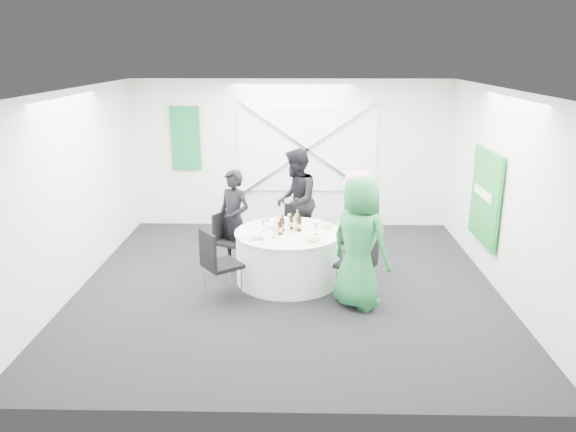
{
  "coord_description": "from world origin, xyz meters",
  "views": [
    {
      "loc": [
        0.17,
        -7.57,
        3.31
      ],
      "look_at": [
        0.0,
        0.2,
        1.0
      ],
      "focal_mm": 35.0,
      "sensor_mm": 36.0,
      "label": 1
    }
  ],
  "objects_px": {
    "person_woman_pink": "(357,220)",
    "green_water_bottle": "(297,222)",
    "chair_back": "(295,226)",
    "chair_back_left": "(226,236)",
    "banquet_table": "(288,256)",
    "chair_front_right": "(362,259)",
    "person_woman_green": "(360,243)",
    "person_man_back": "(296,201)",
    "chair_back_right": "(348,233)",
    "clear_water_bottle": "(277,227)",
    "chair_front_left": "(216,259)",
    "person_man_back_left": "(234,219)"
  },
  "relations": [
    {
      "from": "person_man_back_left",
      "to": "person_man_back",
      "type": "bearing_deg",
      "value": 70.62
    },
    {
      "from": "chair_back_left",
      "to": "person_man_back_left",
      "type": "xyz_separation_m",
      "value": [
        0.13,
        0.03,
        0.26
      ]
    },
    {
      "from": "banquet_table",
      "to": "chair_front_right",
      "type": "xyz_separation_m",
      "value": [
        1.01,
        -0.64,
        0.21
      ]
    },
    {
      "from": "chair_front_right",
      "to": "person_woman_green",
      "type": "height_order",
      "value": "person_woman_green"
    },
    {
      "from": "banquet_table",
      "to": "chair_back_right",
      "type": "height_order",
      "value": "chair_back_right"
    },
    {
      "from": "person_woman_green",
      "to": "green_water_bottle",
      "type": "xyz_separation_m",
      "value": [
        -0.82,
        0.9,
        -0.01
      ]
    },
    {
      "from": "chair_back_left",
      "to": "person_man_back",
      "type": "xyz_separation_m",
      "value": [
        1.08,
        0.78,
        0.37
      ]
    },
    {
      "from": "green_water_bottle",
      "to": "clear_water_bottle",
      "type": "xyz_separation_m",
      "value": [
        -0.28,
        -0.17,
        -0.02
      ]
    },
    {
      "from": "person_man_back",
      "to": "person_woman_green",
      "type": "bearing_deg",
      "value": 26.47
    },
    {
      "from": "banquet_table",
      "to": "clear_water_bottle",
      "type": "distance_m",
      "value": 0.52
    },
    {
      "from": "chair_back_right",
      "to": "banquet_table",
      "type": "bearing_deg",
      "value": -90.0
    },
    {
      "from": "person_man_back_left",
      "to": "person_woman_pink",
      "type": "height_order",
      "value": "person_woman_pink"
    },
    {
      "from": "chair_back",
      "to": "chair_back_right",
      "type": "xyz_separation_m",
      "value": [
        0.87,
        -0.38,
        0.01
      ]
    },
    {
      "from": "green_water_bottle",
      "to": "person_man_back",
      "type": "bearing_deg",
      "value": 91.39
    },
    {
      "from": "chair_back_right",
      "to": "clear_water_bottle",
      "type": "relative_size",
      "value": 3.15
    },
    {
      "from": "chair_back_left",
      "to": "chair_back_right",
      "type": "bearing_deg",
      "value": -54.03
    },
    {
      "from": "person_woman_pink",
      "to": "green_water_bottle",
      "type": "bearing_deg",
      "value": -0.19
    },
    {
      "from": "chair_back_left",
      "to": "person_man_back",
      "type": "relative_size",
      "value": 0.5
    },
    {
      "from": "person_man_back",
      "to": "clear_water_bottle",
      "type": "xyz_separation_m",
      "value": [
        -0.26,
        -1.4,
        -0.02
      ]
    },
    {
      "from": "chair_back",
      "to": "clear_water_bottle",
      "type": "height_order",
      "value": "clear_water_bottle"
    },
    {
      "from": "chair_back",
      "to": "person_woman_pink",
      "type": "height_order",
      "value": "person_woman_pink"
    },
    {
      "from": "green_water_bottle",
      "to": "clear_water_bottle",
      "type": "height_order",
      "value": "green_water_bottle"
    },
    {
      "from": "chair_back",
      "to": "chair_front_right",
      "type": "distance_m",
      "value": 2.04
    },
    {
      "from": "banquet_table",
      "to": "chair_back_left",
      "type": "distance_m",
      "value": 1.11
    },
    {
      "from": "chair_back_left",
      "to": "person_woman_green",
      "type": "xyz_separation_m",
      "value": [
        1.93,
        -1.34,
        0.37
      ]
    },
    {
      "from": "chair_back_left",
      "to": "green_water_bottle",
      "type": "xyz_separation_m",
      "value": [
        1.11,
        -0.45,
        0.37
      ]
    },
    {
      "from": "chair_front_right",
      "to": "person_man_back",
      "type": "height_order",
      "value": "person_man_back"
    },
    {
      "from": "person_man_back",
      "to": "person_woman_pink",
      "type": "distance_m",
      "value": 1.24
    },
    {
      "from": "chair_back_left",
      "to": "person_man_back",
      "type": "height_order",
      "value": "person_man_back"
    },
    {
      "from": "chair_back_right",
      "to": "chair_front_left",
      "type": "xyz_separation_m",
      "value": [
        -1.9,
        -1.49,
        0.1
      ]
    },
    {
      "from": "person_woman_green",
      "to": "person_man_back",
      "type": "bearing_deg",
      "value": -27.17
    },
    {
      "from": "chair_front_right",
      "to": "green_water_bottle",
      "type": "height_order",
      "value": "green_water_bottle"
    },
    {
      "from": "chair_back",
      "to": "chair_back_left",
      "type": "relative_size",
      "value": 0.95
    },
    {
      "from": "chair_back_left",
      "to": "person_woman_pink",
      "type": "distance_m",
      "value": 2.05
    },
    {
      "from": "chair_back",
      "to": "chair_front_right",
      "type": "xyz_separation_m",
      "value": [
        0.93,
        -1.81,
        0.11
      ]
    },
    {
      "from": "chair_back_right",
      "to": "person_man_back_left",
      "type": "xyz_separation_m",
      "value": [
        -1.8,
        -0.26,
        0.29
      ]
    },
    {
      "from": "chair_back",
      "to": "chair_front_left",
      "type": "xyz_separation_m",
      "value": [
        -1.04,
        -1.87,
        0.1
      ]
    },
    {
      "from": "person_woman_green",
      "to": "person_woman_pink",
      "type": "bearing_deg",
      "value": -53.4
    },
    {
      "from": "chair_back_right",
      "to": "person_man_back_left",
      "type": "distance_m",
      "value": 1.84
    },
    {
      "from": "chair_back_left",
      "to": "person_woman_pink",
      "type": "relative_size",
      "value": 0.56
    },
    {
      "from": "chair_back_right",
      "to": "person_woman_pink",
      "type": "bearing_deg",
      "value": -19.11
    },
    {
      "from": "banquet_table",
      "to": "person_woman_green",
      "type": "distance_m",
      "value": 1.36
    },
    {
      "from": "person_man_back",
      "to": "chair_front_left",
      "type": "bearing_deg",
      "value": -23.37
    },
    {
      "from": "banquet_table",
      "to": "chair_back_left",
      "type": "bearing_deg",
      "value": 152.33
    },
    {
      "from": "chair_front_left",
      "to": "person_woman_pink",
      "type": "distance_m",
      "value": 2.35
    },
    {
      "from": "person_woman_green",
      "to": "chair_back",
      "type": "bearing_deg",
      "value": -25.54
    },
    {
      "from": "banquet_table",
      "to": "person_man_back",
      "type": "height_order",
      "value": "person_man_back"
    },
    {
      "from": "chair_back",
      "to": "clear_water_bottle",
      "type": "xyz_separation_m",
      "value": [
        -0.24,
        -1.28,
        0.38
      ]
    },
    {
      "from": "chair_front_right",
      "to": "person_woman_green",
      "type": "bearing_deg",
      "value": 15.37
    },
    {
      "from": "chair_back_left",
      "to": "person_woman_pink",
      "type": "xyz_separation_m",
      "value": [
        2.03,
        -0.0,
        0.27
      ]
    }
  ]
}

